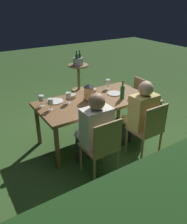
{
  "coord_description": "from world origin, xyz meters",
  "views": [
    {
      "loc": [
        1.79,
        2.8,
        2.17
      ],
      "look_at": [
        0.0,
        0.0,
        0.5
      ],
      "focal_mm": 37.1,
      "sensor_mm": 36.0,
      "label": 1
    }
  ],
  "objects": [
    {
      "name": "ground_plane",
      "position": [
        0.0,
        0.0,
        0.0
      ],
      "size": [
        16.0,
        16.0,
        0.0
      ],
      "primitive_type": "plane",
      "color": "#385B28"
    },
    {
      "name": "dining_table",
      "position": [
        0.0,
        0.0,
        0.67
      ],
      "size": [
        1.77,
        0.87,
        0.72
      ],
      "color": "brown",
      "rests_on": "ground"
    },
    {
      "name": "chair_side_right_b",
      "position": [
        0.4,
        0.83,
        0.49
      ],
      "size": [
        0.42,
        0.4,
        0.87
      ],
      "color": "#9E7A51",
      "rests_on": "ground"
    },
    {
      "name": "person_in_cream",
      "position": [
        0.4,
        0.63,
        0.64
      ],
      "size": [
        0.38,
        0.47,
        1.15
      ],
      "color": "white",
      "rests_on": "ground"
    },
    {
      "name": "chair_head_near",
      "position": [
        -1.14,
        0.0,
        0.49
      ],
      "size": [
        0.4,
        0.42,
        0.87
      ],
      "color": "#9E7A51",
      "rests_on": "ground"
    },
    {
      "name": "chair_side_right_a",
      "position": [
        -0.4,
        0.83,
        0.49
      ],
      "size": [
        0.42,
        0.4,
        0.87
      ],
      "color": "#9E7A51",
      "rests_on": "ground"
    },
    {
      "name": "person_in_mustard",
      "position": [
        -0.4,
        0.63,
        0.64
      ],
      "size": [
        0.38,
        0.47,
        1.15
      ],
      "color": "tan",
      "rests_on": "ground"
    },
    {
      "name": "lantern_centerpiece",
      "position": [
        0.07,
        -0.02,
        0.87
      ],
      "size": [
        0.15,
        0.15,
        0.27
      ],
      "color": "black",
      "rests_on": "dining_table"
    },
    {
      "name": "green_bottle_on_table",
      "position": [
        -0.41,
        0.2,
        0.83
      ],
      "size": [
        0.07,
        0.07,
        0.29
      ],
      "color": "#1E5B2D",
      "rests_on": "dining_table"
    },
    {
      "name": "wine_glass_a",
      "position": [
        0.76,
        -0.21,
        0.84
      ],
      "size": [
        0.08,
        0.08,
        0.17
      ],
      "color": "silver",
      "rests_on": "dining_table"
    },
    {
      "name": "wine_glass_b",
      "position": [
        0.7,
        -0.03,
        0.84
      ],
      "size": [
        0.08,
        0.08,
        0.17
      ],
      "color": "silver",
      "rests_on": "dining_table"
    },
    {
      "name": "wine_glass_c",
      "position": [
        0.39,
        -0.1,
        0.84
      ],
      "size": [
        0.08,
        0.08,
        0.17
      ],
      "color": "silver",
      "rests_on": "dining_table"
    },
    {
      "name": "wine_glass_d",
      "position": [
        -0.47,
        -0.27,
        0.84
      ],
      "size": [
        0.08,
        0.08,
        0.17
      ],
      "color": "silver",
      "rests_on": "dining_table"
    },
    {
      "name": "plate_a",
      "position": [
        -0.43,
        -0.01,
        0.73
      ],
      "size": [
        0.24,
        0.24,
        0.01
      ],
      "primitive_type": "cylinder",
      "color": "silver",
      "rests_on": "dining_table"
    },
    {
      "name": "plate_b",
      "position": [
        0.54,
        -0.25,
        0.73
      ],
      "size": [
        0.25,
        0.25,
        0.01
      ],
      "primitive_type": "cylinder",
      "color": "white",
      "rests_on": "dining_table"
    },
    {
      "name": "bowl_olives",
      "position": [
        0.25,
        -0.26,
        0.75
      ],
      "size": [
        0.14,
        0.14,
        0.05
      ],
      "color": "#BCAD8E",
      "rests_on": "dining_table"
    },
    {
      "name": "bowl_bread",
      "position": [
        0.06,
        0.18,
        0.74
      ],
      "size": [
        0.14,
        0.14,
        0.04
      ],
      "color": "#9E5138",
      "rests_on": "dining_table"
    },
    {
      "name": "bowl_salad",
      "position": [
        -0.52,
        0.31,
        0.75
      ],
      "size": [
        0.12,
        0.12,
        0.06
      ],
      "color": "#BCAD8E",
      "rests_on": "dining_table"
    },
    {
      "name": "bowl_dip",
      "position": [
        -0.18,
        -0.31,
        0.74
      ],
      "size": [
        0.13,
        0.13,
        0.04
      ],
      "color": "#BCAD8E",
      "rests_on": "dining_table"
    },
    {
      "name": "side_table",
      "position": [
        -0.91,
        -2.12,
        0.44
      ],
      "size": [
        0.5,
        0.5,
        0.67
      ],
      "color": "#9E7A51",
      "rests_on": "ground"
    },
    {
      "name": "ice_bucket",
      "position": [
        -0.91,
        -2.12,
        0.77
      ],
      "size": [
        0.26,
        0.26,
        0.34
      ],
      "color": "#B2B7BF",
      "rests_on": "side_table"
    }
  ]
}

